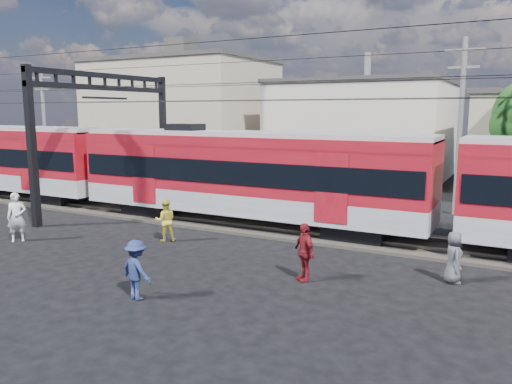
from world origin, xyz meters
The scene contains 15 objects.
ground centered at (0.00, 0.00, 0.00)m, with size 120.00×120.00×0.00m, color black.
track_bed centered at (0.00, 8.00, 0.06)m, with size 70.00×3.40×0.12m, color #2D2823.
rail_near centered at (0.00, 7.25, 0.18)m, with size 70.00×0.12×0.12m, color #59544C.
rail_far centered at (0.00, 8.75, 0.18)m, with size 70.00×0.12×0.12m, color #59544C.
commuter_train centered at (-1.72, 8.00, 2.40)m, with size 50.30×3.08×4.17m.
catenary centered at (-8.65, 8.00, 5.14)m, with size 70.00×9.30×7.52m.
building_west centered at (-17.00, 24.00, 4.66)m, with size 14.28×10.20×9.30m.
building_midwest centered at (-2.00, 27.00, 3.66)m, with size 12.24×12.24×7.30m.
utility_pole_mid centered at (6.00, 15.00, 4.53)m, with size 1.80×0.24×8.50m.
utility_pole_west centered at (-22.00, 14.00, 4.28)m, with size 1.80×0.24×8.00m.
pedestrian_a centered at (-8.54, 1.46, 0.96)m, with size 0.70×0.46×1.93m, color silver.
pedestrian_b centered at (-3.41, 4.19, 0.83)m, with size 0.80×0.63×1.65m, color gold.
pedestrian_c centered at (-0.25, -1.07, 0.82)m, with size 1.06×0.61×1.65m, color navy.
pedestrian_d centered at (3.17, 2.46, 0.89)m, with size 1.04×0.43×1.77m, color maroon.
pedestrian_e centered at (7.15, 4.34, 0.78)m, with size 0.76×0.50×1.56m, color #4A4B4F.
Camera 1 is at (8.67, -10.98, 5.06)m, focal length 35.00 mm.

